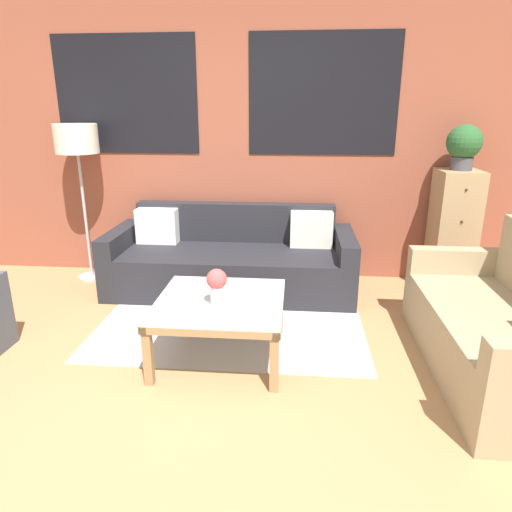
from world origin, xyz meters
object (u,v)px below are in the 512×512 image
object	(u,v)px
couch_dark	(232,261)
potted_plant	(464,145)
drawer_cabinet	(452,231)
floor_lamp	(77,145)
flower_vase	(217,284)
coffee_table	(220,308)
settee_vintage	(507,331)

from	to	relation	value
couch_dark	potted_plant	world-z (taller)	potted_plant
couch_dark	drawer_cabinet	world-z (taller)	drawer_cabinet
drawer_cabinet	potted_plant	size ratio (longest dim) A/B	2.84
floor_lamp	flower_vase	bearing A→B (deg)	-43.79
coffee_table	floor_lamp	bearing A→B (deg)	137.79
settee_vintage	drawer_cabinet	size ratio (longest dim) A/B	1.48
couch_dark	flower_vase	distance (m)	1.39
coffee_table	potted_plant	bearing A→B (deg)	36.82
drawer_cabinet	flower_vase	distance (m)	2.53
floor_lamp	drawer_cabinet	size ratio (longest dim) A/B	1.35
drawer_cabinet	coffee_table	bearing A→B (deg)	-143.19
coffee_table	floor_lamp	world-z (taller)	floor_lamp
settee_vintage	floor_lamp	distance (m)	3.92
coffee_table	flower_vase	distance (m)	0.22
couch_dark	floor_lamp	distance (m)	1.84
flower_vase	settee_vintage	bearing A→B (deg)	0.44
settee_vintage	flower_vase	bearing A→B (deg)	-179.56
potted_plant	flower_vase	world-z (taller)	potted_plant
drawer_cabinet	couch_dark	bearing A→B (deg)	-174.44
couch_dark	potted_plant	distance (m)	2.36
couch_dark	settee_vintage	xyz separation A→B (m)	(1.98, -1.34, 0.03)
drawer_cabinet	flower_vase	bearing A→B (deg)	-141.83
floor_lamp	coffee_table	bearing A→B (deg)	-42.21
floor_lamp	drawer_cabinet	distance (m)	3.66
floor_lamp	settee_vintage	bearing A→B (deg)	-23.53
couch_dark	drawer_cabinet	xyz separation A→B (m)	(2.08, 0.20, 0.30)
couch_dark	coffee_table	world-z (taller)	couch_dark
couch_dark	floor_lamp	xyz separation A→B (m)	(-1.49, 0.17, 1.07)
drawer_cabinet	flower_vase	world-z (taller)	drawer_cabinet
drawer_cabinet	settee_vintage	bearing A→B (deg)	-94.00
settee_vintage	potted_plant	xyz separation A→B (m)	(0.11, 1.55, 1.06)
couch_dark	coffee_table	xyz separation A→B (m)	(0.10, -1.28, 0.09)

